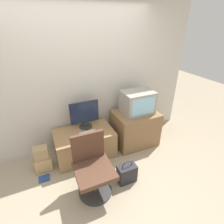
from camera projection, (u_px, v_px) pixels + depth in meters
name	position (u px, v px, depth m)	size (l,w,h in m)	color
ground_plane	(112.00, 191.00, 2.58)	(12.00, 12.00, 0.00)	tan
wall_back	(81.00, 81.00, 3.04)	(4.40, 0.05, 2.60)	beige
desk	(85.00, 143.00, 3.17)	(1.03, 0.63, 0.50)	#937047
side_stand	(135.00, 128.00, 3.46)	(0.82, 0.61, 0.68)	olive
main_monitor	(85.00, 115.00, 3.09)	(0.52, 0.23, 0.50)	#2D2D2D
keyboard	(88.00, 133.00, 3.01)	(0.30, 0.13, 0.01)	white
mouse	(100.00, 131.00, 3.07)	(0.05, 0.03, 0.02)	#4C4C51
crt_tv	(138.00, 102.00, 3.23)	(0.57, 0.43, 0.42)	gray
office_chair	(93.00, 168.00, 2.43)	(0.52, 0.52, 0.89)	#333333
cardboard_box_lower	(43.00, 163.00, 2.90)	(0.27, 0.20, 0.25)	tan
cardboard_box_upper	(41.00, 153.00, 2.80)	(0.22, 0.16, 0.20)	#A3845B
handbag	(127.00, 173.00, 2.68)	(0.29, 0.17, 0.39)	#232328
book	(44.00, 178.00, 2.76)	(0.16, 0.13, 0.02)	navy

